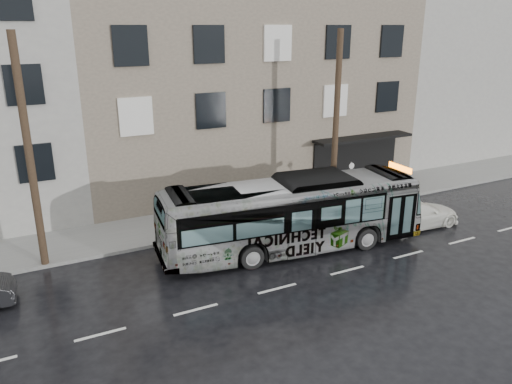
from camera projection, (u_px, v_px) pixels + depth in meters
ground at (248, 262)px, 20.61m from camera, size 120.00×120.00×0.00m
sidewalk at (205, 221)px, 24.73m from camera, size 90.00×3.60×0.15m
building_taupe at (231, 88)px, 31.75m from camera, size 20.00×12.00×11.00m
building_filler at (448, 68)px, 39.72m from camera, size 18.00×12.00×12.00m
utility_pole_front at (336, 124)px, 24.71m from camera, size 0.30×0.30×9.00m
utility_pole_rear at (29, 155)px, 18.71m from camera, size 0.30×0.30×9.00m
sign_post at (350, 184)px, 26.23m from camera, size 0.06×0.06×2.40m
bus at (291, 214)px, 21.30m from camera, size 11.74×4.02×3.21m
white_sedan at (415, 214)px, 24.01m from camera, size 4.63×2.02×1.32m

